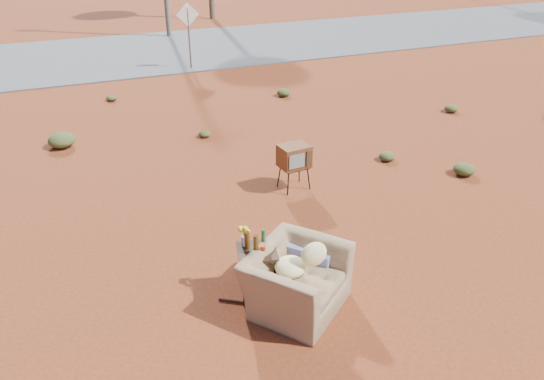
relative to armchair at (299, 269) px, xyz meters
name	(u,v)px	position (x,y,z in m)	size (l,w,h in m)	color
ground	(303,275)	(0.32, 0.49, -0.53)	(140.00, 140.00, 0.00)	brown
highway	(132,53)	(0.32, 15.49, -0.51)	(140.00, 7.00, 0.04)	#565659
armchair	(299,269)	(0.00, 0.00, 0.00)	(1.65, 1.69, 1.14)	#876949
tv_unit	(294,157)	(1.36, 3.08, 0.14)	(0.60, 0.51, 0.90)	black
side_table	(254,248)	(-0.50, 0.36, 0.25)	(0.64, 0.64, 1.06)	#341F12
rusty_bar	(268,305)	(-0.43, 0.04, -0.51)	(0.04, 0.04, 1.38)	#4A2213
road_sign	(188,24)	(1.82, 12.49, 0.97)	(0.78, 0.06, 2.19)	brown
scrub_patch	(177,161)	(-0.50, 4.90, -0.39)	(17.49, 8.07, 0.33)	#444F22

